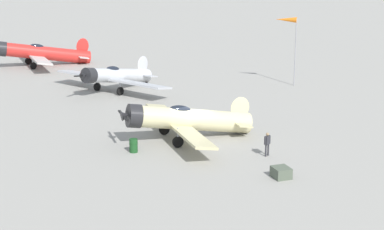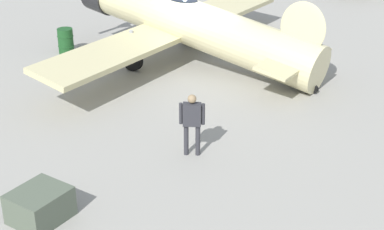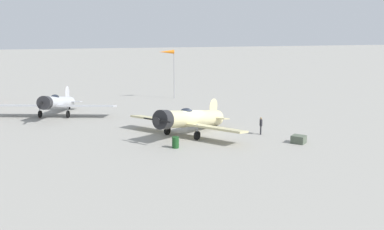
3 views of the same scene
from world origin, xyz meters
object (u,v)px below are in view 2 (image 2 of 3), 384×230
object	(u,v)px
airplane_foreground	(187,22)
ground_crew_mechanic	(192,119)
fuel_drum	(66,41)
equipment_crate	(40,205)

from	to	relation	value
airplane_foreground	ground_crew_mechanic	bearing A→B (deg)	126.19
airplane_foreground	fuel_drum	xyz separation A→B (m)	(3.98, -2.42, -1.03)
fuel_drum	ground_crew_mechanic	bearing A→B (deg)	103.11
fuel_drum	equipment_crate	bearing A→B (deg)	80.40
airplane_foreground	ground_crew_mechanic	world-z (taller)	airplane_foreground
ground_crew_mechanic	equipment_crate	xyz separation A→B (m)	(3.85, 1.68, -0.66)
airplane_foreground	equipment_crate	size ratio (longest dim) A/B	7.11
airplane_foreground	fuel_drum	bearing A→B (deg)	21.40
airplane_foreground	fuel_drum	world-z (taller)	airplane_foreground
ground_crew_mechanic	equipment_crate	world-z (taller)	ground_crew_mechanic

